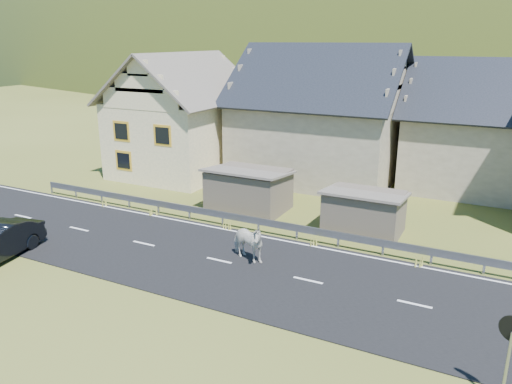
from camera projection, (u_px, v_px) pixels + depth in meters
The scene contains 13 objects.
ground at pixel (219, 261), 20.99m from camera, with size 160.00×160.00×0.00m, color #3D4214.
road at pixel (219, 261), 20.98m from camera, with size 60.00×7.00×0.04m, color black.
lane_markings at pixel (219, 260), 20.98m from camera, with size 60.00×6.60×0.01m, color silver.
guardrail at pixel (258, 222), 23.96m from camera, with size 28.10×0.09×0.75m.
shed_left at pixel (249, 190), 27.07m from camera, with size 4.30×3.30×2.40m, color #62574A.
shed_right at pixel (364, 213), 23.86m from camera, with size 3.80×2.90×2.20m, color #62574A.
house_cream at pixel (183, 109), 34.27m from camera, with size 7.80×9.80×8.30m.
house_stone_a at pixel (322, 108), 32.85m from camera, with size 10.80×9.80×8.90m.
house_stone_b at pixel (489, 120), 30.33m from camera, with size 9.80×8.80×8.10m.
mountain at pixel (492, 124), 178.07m from camera, with size 440.00×280.00×260.00m, color #28390D.
conifer_patch at pixel (253, 51), 136.80m from camera, with size 76.00×50.00×28.00m, color black.
horse at pixel (247, 242), 20.77m from camera, with size 1.93×0.88×1.63m, color silver.
traffic_mirror at pixel (511, 341), 12.30m from camera, with size 0.66×0.32×2.50m.
Camera 1 is at (10.09, -16.42, 8.95)m, focal length 35.00 mm.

